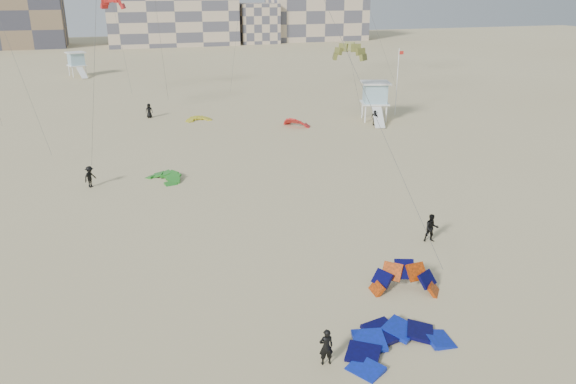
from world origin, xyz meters
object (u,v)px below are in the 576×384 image
object	(u,v)px
kitesurfer_main	(326,347)
lifeguard_tower_near	(375,101)
kite_ground_blue	(396,348)
kite_ground_orange	(404,290)

from	to	relation	value
kitesurfer_main	lifeguard_tower_near	size ratio (longest dim) A/B	0.26
kite_ground_blue	kitesurfer_main	world-z (taller)	kitesurfer_main
kitesurfer_main	kite_ground_blue	bearing A→B (deg)	-174.42
kitesurfer_main	lifeguard_tower_near	xyz separation A→B (m)	(20.96, 39.85, 1.35)
kite_ground_orange	kite_ground_blue	bearing A→B (deg)	-102.84
kite_ground_orange	lifeguard_tower_near	distance (m)	38.58
kite_ground_blue	lifeguard_tower_near	xyz separation A→B (m)	(17.69, 39.78, 2.18)
kite_ground_blue	lifeguard_tower_near	world-z (taller)	lifeguard_tower_near
kite_ground_blue	kite_ground_orange	world-z (taller)	kite_ground_orange
kitesurfer_main	lifeguard_tower_near	bearing A→B (deg)	-113.41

